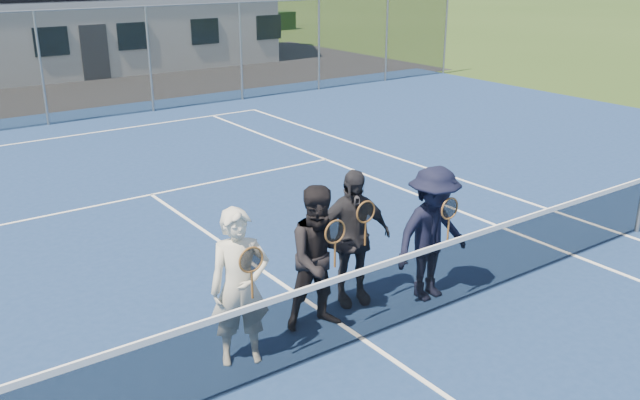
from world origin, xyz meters
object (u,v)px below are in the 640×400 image
Objects in this scene: player_c at (352,237)px; player_d at (432,234)px; player_a at (240,287)px; tennis_net at (365,301)px; player_b at (321,258)px.

player_c is 1.00× the size of player_d.
player_a is at bearing -167.92° from player_c.
player_c is 1.05m from player_d.
tennis_net is 6.49× the size of player_d.
tennis_net is 1.49m from player_d.
tennis_net is 6.49× the size of player_a.
player_b is (-0.21, 0.57, 0.38)m from tennis_net.
tennis_net is at bearing -119.10° from player_c.
player_a is at bearing 160.90° from tennis_net.
player_b is 0.75m from player_c.
tennis_net is 6.49× the size of player_c.
tennis_net is at bearing -19.10° from player_a.
player_d is (0.92, -0.51, -0.00)m from player_c.
player_a is 1.00× the size of player_b.
player_a is 2.76m from player_d.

